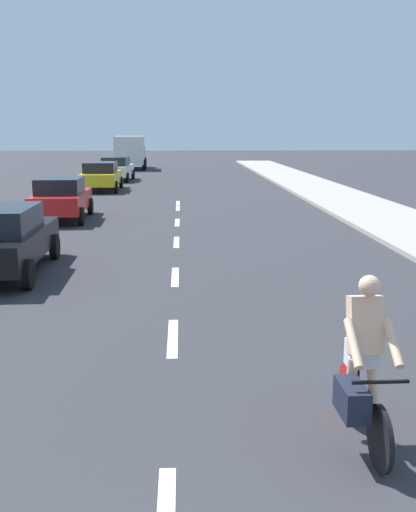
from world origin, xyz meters
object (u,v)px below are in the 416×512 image
(cyclist, at_px, (362,370))
(parked_car_red, at_px, (61,197))
(parked_car_white, at_px, (116,168))
(parked_car_yellow, at_px, (101,175))
(delivery_truck, at_px, (130,151))

(cyclist, bearing_deg, parked_car_red, -70.09)
(cyclist, relative_size, parked_car_white, 0.42)
(parked_car_yellow, bearing_deg, parked_car_white, 88.42)
(cyclist, xyz_separation_m, parked_car_red, (-6.26, 16.43, 0.01))
(cyclist, xyz_separation_m, parked_car_white, (-6.11, 34.11, 0.01))
(parked_car_yellow, relative_size, delivery_truck, 0.71)
(parked_car_red, distance_m, delivery_truck, 30.01)
(parked_car_yellow, bearing_deg, cyclist, -77.63)
(delivery_truck, bearing_deg, parked_car_yellow, -92.17)
(cyclist, bearing_deg, parked_car_yellow, -78.16)
(delivery_truck, bearing_deg, parked_car_white, -91.60)
(cyclist, height_order, delivery_truck, delivery_truck)
(parked_car_red, xyz_separation_m, delivery_truck, (0.05, 30.00, 0.67))
(parked_car_yellow, bearing_deg, parked_car_red, -90.54)
(parked_car_red, height_order, parked_car_yellow, same)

